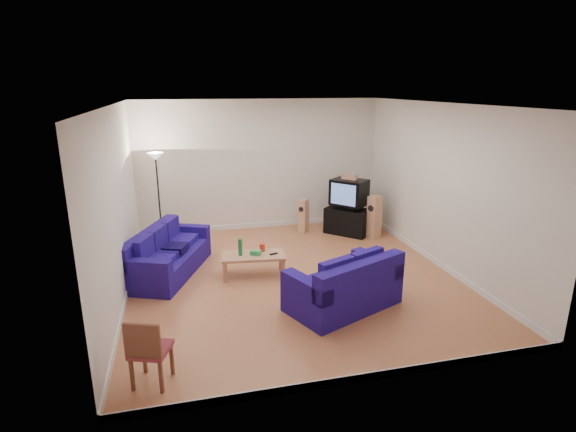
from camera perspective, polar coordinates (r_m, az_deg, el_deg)
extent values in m
cube|color=#9A502F|center=(8.62, 0.64, -7.77)|extent=(6.00, 6.50, 0.01)
cube|color=white|center=(7.88, 0.72, 14.01)|extent=(6.00, 6.50, 0.01)
cube|color=white|center=(11.21, -3.51, 6.44)|extent=(6.00, 0.01, 3.20)
cube|color=white|center=(5.16, 9.79, -5.74)|extent=(6.00, 0.01, 3.20)
cube|color=white|center=(7.92, -20.84, 1.22)|extent=(0.01, 6.50, 3.20)
cube|color=white|center=(9.30, 18.91, 3.53)|extent=(0.01, 6.50, 3.20)
cube|color=white|center=(11.57, -3.37, -1.10)|extent=(6.00, 0.02, 0.12)
cube|color=white|center=(5.92, 8.99, -19.66)|extent=(6.00, 0.02, 0.12)
cube|color=white|center=(8.43, -19.71, -8.93)|extent=(0.02, 6.50, 0.12)
cube|color=white|center=(9.73, 18.03, -5.34)|extent=(0.02, 6.50, 0.12)
cube|color=#130655|center=(9.02, -14.87, -5.76)|extent=(1.73, 2.41, 0.42)
cube|color=#130655|center=(9.03, -17.20, -3.04)|extent=(1.05, 2.13, 0.43)
cube|color=#130655|center=(9.77, -12.73, -1.82)|extent=(0.97, 0.57, 0.24)
cube|color=#130655|center=(8.07, -17.81, -6.14)|extent=(0.97, 0.57, 0.24)
cube|color=#0D0636|center=(8.86, -14.11, -3.96)|extent=(0.53, 0.53, 0.12)
cube|color=#130655|center=(7.52, 6.95, -9.79)|extent=(2.05, 1.64, 0.44)
cube|color=#130655|center=(7.09, 9.26, -7.57)|extent=(1.74, 0.93, 0.46)
cube|color=#130655|center=(6.90, 2.30, -8.99)|extent=(0.61, 1.02, 0.25)
cube|color=#130655|center=(7.91, 11.15, -5.89)|extent=(0.61, 1.02, 0.25)
cube|color=#0D0636|center=(7.49, 6.19, -7.12)|extent=(0.56, 0.56, 0.13)
cube|color=tan|center=(8.57, -4.42, -5.03)|extent=(1.25, 0.73, 0.05)
cube|color=tan|center=(8.42, -8.02, -7.14)|extent=(0.07, 0.07, 0.38)
cube|color=tan|center=(8.87, -7.99, -5.88)|extent=(0.07, 0.07, 0.38)
cube|color=tan|center=(8.46, -0.60, -6.84)|extent=(0.07, 0.07, 0.38)
cube|color=tan|center=(8.91, -0.96, -5.60)|extent=(0.07, 0.07, 0.38)
cylinder|color=#197233|center=(8.48, -6.09, -3.94)|extent=(0.09, 0.09, 0.32)
cube|color=green|center=(8.52, -4.12, -4.66)|extent=(0.23, 0.18, 0.08)
cylinder|color=red|center=(8.69, -3.28, -4.01)|extent=(0.14, 0.14, 0.14)
cube|color=black|center=(8.54, -1.84, -4.82)|extent=(0.16, 0.09, 0.02)
cube|color=black|center=(11.07, 7.56, -0.64)|extent=(1.13, 1.14, 0.63)
cube|color=black|center=(10.95, 7.83, 1.13)|extent=(0.50, 0.51, 0.09)
cube|color=black|center=(10.91, 7.77, 3.02)|extent=(0.97, 0.99, 0.62)
cube|color=#47639C|center=(10.65, 7.02, 2.71)|extent=(0.44, 0.50, 0.50)
cube|color=tan|center=(10.86, 7.82, 4.97)|extent=(0.36, 0.36, 0.13)
cube|color=tan|center=(11.07, 1.96, 0.03)|extent=(0.31, 0.31, 0.83)
cylinder|color=black|center=(10.91, 1.68, 0.86)|extent=(0.10, 0.09, 0.12)
cube|color=tan|center=(10.82, 10.90, -0.12)|extent=(0.38, 0.35, 1.02)
cylinder|color=black|center=(10.64, 10.47, 0.96)|extent=(0.09, 0.14, 0.15)
cylinder|color=black|center=(10.70, -15.63, -3.41)|extent=(0.27, 0.27, 0.03)
cylinder|color=black|center=(10.42, -16.04, 1.77)|extent=(0.03, 0.03, 1.97)
cone|color=white|center=(10.22, -16.49, 7.29)|extent=(0.36, 0.36, 0.16)
cube|color=brown|center=(5.94, -19.19, -18.48)|extent=(0.05, 0.05, 0.44)
cube|color=brown|center=(6.20, -17.76, -16.70)|extent=(0.05, 0.05, 0.44)
cube|color=brown|center=(5.81, -15.82, -19.03)|extent=(0.05, 0.05, 0.44)
cube|color=brown|center=(6.08, -14.54, -17.16)|extent=(0.05, 0.05, 0.44)
cube|color=#98313B|center=(5.88, -17.03, -15.90)|extent=(0.56, 0.56, 0.06)
cube|color=brown|center=(5.60, -18.04, -14.87)|extent=(0.42, 0.19, 0.44)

